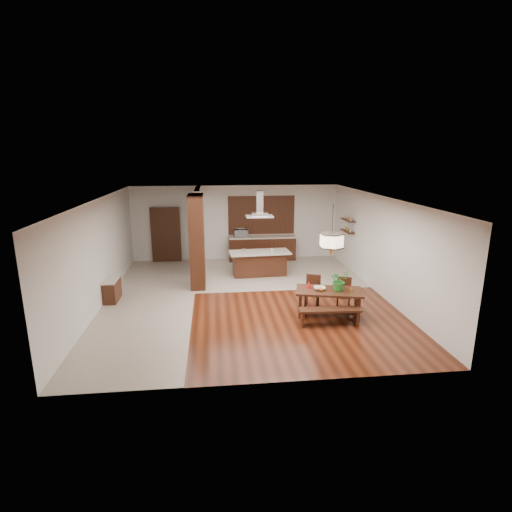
{
  "coord_description": "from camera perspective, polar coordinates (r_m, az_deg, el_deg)",
  "views": [
    {
      "loc": [
        -0.91,
        -10.95,
        4.09
      ],
      "look_at": [
        0.3,
        0.0,
        1.25
      ],
      "focal_mm": 28.0,
      "sensor_mm": 36.0,
      "label": 1
    }
  ],
  "objects": [
    {
      "name": "shelf_lower",
      "position": [
        14.62,
        12.92,
        3.48
      ],
      "size": [
        0.26,
        0.9,
        0.04
      ],
      "primitive_type": "cube",
      "color": "black",
      "rests_on": "room_shell"
    },
    {
      "name": "room_shell",
      "position": [
        11.17,
        -1.53,
        3.99
      ],
      "size": [
        9.0,
        9.04,
        2.92
      ],
      "color": "#3D170B",
      "rests_on": "ground"
    },
    {
      "name": "range_hood",
      "position": [
        13.32,
        0.51,
        7.45
      ],
      "size": [
        0.9,
        0.55,
        0.87
      ],
      "primitive_type": null,
      "color": "silver",
      "rests_on": "room_shell"
    },
    {
      "name": "dining_bench",
      "position": [
        10.02,
        10.46,
        -8.55
      ],
      "size": [
        1.53,
        0.41,
        0.43
      ],
      "primitive_type": null,
      "rotation": [
        0.0,
        0.0,
        -0.05
      ],
      "color": "black",
      "rests_on": "ground"
    },
    {
      "name": "kitchen_window",
      "position": [
        15.7,
        0.76,
        5.88
      ],
      "size": [
        2.6,
        0.08,
        1.5
      ],
      "primitive_type": "cube",
      "color": "brown",
      "rests_on": "room_shell"
    },
    {
      "name": "island_cup",
      "position": [
        13.53,
        2.27,
        0.79
      ],
      "size": [
        0.14,
        0.14,
        0.1
      ],
      "primitive_type": "imported",
      "rotation": [
        0.0,
        0.0,
        -0.12
      ],
      "color": "silver",
      "rests_on": "kitchen_island"
    },
    {
      "name": "rear_counter",
      "position": [
        15.69,
        0.86,
        1.14
      ],
      "size": [
        2.6,
        0.62,
        0.95
      ],
      "color": "black",
      "rests_on": "ground"
    },
    {
      "name": "tile_kitchen",
      "position": [
        14.22,
        2.7,
        -2.26
      ],
      "size": [
        5.5,
        4.0,
        0.01
      ],
      "primitive_type": "cube",
      "color": "#BBAC9C",
      "rests_on": "ground"
    },
    {
      "name": "hallway_console",
      "position": [
        12.12,
        -19.87,
        -4.58
      ],
      "size": [
        0.37,
        0.88,
        0.63
      ],
      "primitive_type": "cube",
      "color": "black",
      "rests_on": "ground"
    },
    {
      "name": "partition_stub",
      "position": [
        14.5,
        -8.15,
        3.82
      ],
      "size": [
        0.18,
        2.4,
        2.9
      ],
      "primitive_type": "cube",
      "color": "silver",
      "rests_on": "ground"
    },
    {
      "name": "soffit_band",
      "position": [
        11.05,
        -1.56,
        8.19
      ],
      "size": [
        8.0,
        9.0,
        0.02
      ],
      "primitive_type": "cube",
      "color": "#3A1F0E",
      "rests_on": "room_shell"
    },
    {
      "name": "dining_chair_right",
      "position": [
        11.02,
        12.42,
        -5.31
      ],
      "size": [
        0.48,
        0.48,
        0.85
      ],
      "primitive_type": null,
      "rotation": [
        0.0,
        0.0,
        -0.35
      ],
      "color": "black",
      "rests_on": "ground"
    },
    {
      "name": "partition_pier",
      "position": [
        12.44,
        -8.42,
        2.05
      ],
      "size": [
        0.45,
        1.0,
        2.9
      ],
      "primitive_type": "cube",
      "color": "black",
      "rests_on": "ground"
    },
    {
      "name": "dining_table",
      "position": [
        10.48,
        10.38,
        -5.76
      ],
      "size": [
        1.83,
        1.21,
        0.7
      ],
      "rotation": [
        0.0,
        0.0,
        -0.24
      ],
      "color": "black",
      "rests_on": "ground"
    },
    {
      "name": "microwave",
      "position": [
        15.49,
        -2.16,
        3.29
      ],
      "size": [
        0.55,
        0.39,
        0.29
      ],
      "primitive_type": "imported",
      "rotation": [
        0.0,
        0.0,
        0.08
      ],
      "color": "silver",
      "rests_on": "rear_counter"
    },
    {
      "name": "napkin_cone",
      "position": [
        10.45,
        7.55,
        -4.05
      ],
      "size": [
        0.15,
        0.15,
        0.19
      ],
      "primitive_type": "cone",
      "rotation": [
        0.0,
        0.0,
        0.21
      ],
      "color": "red",
      "rests_on": "dining_table"
    },
    {
      "name": "foliage_plant",
      "position": [
        10.36,
        11.78,
        -3.4
      ],
      "size": [
        0.61,
        0.57,
        0.54
      ],
      "primitive_type": "imported",
      "rotation": [
        0.0,
        0.0,
        0.38
      ],
      "color": "#297C2B",
      "rests_on": "dining_table"
    },
    {
      "name": "dining_chair_left",
      "position": [
        10.96,
        8.04,
        -5.1
      ],
      "size": [
        0.51,
        0.51,
        0.89
      ],
      "primitive_type": null,
      "rotation": [
        0.0,
        0.0,
        -0.38
      ],
      "color": "black",
      "rests_on": "ground"
    },
    {
      "name": "tile_hallway",
      "position": [
        11.83,
        -14.94,
        -6.26
      ],
      "size": [
        2.5,
        9.0,
        0.01
      ],
      "primitive_type": "cube",
      "color": "#BBAC9C",
      "rests_on": "ground"
    },
    {
      "name": "hallway_doorway",
      "position": [
        15.75,
        -12.73,
        2.97
      ],
      "size": [
        1.1,
        0.2,
        2.1
      ],
      "primitive_type": "cube",
      "color": "black",
      "rests_on": "ground"
    },
    {
      "name": "fruit_bowl",
      "position": [
        10.38,
        9.06,
        -4.6
      ],
      "size": [
        0.33,
        0.33,
        0.07
      ],
      "primitive_type": "imported",
      "rotation": [
        0.0,
        0.0,
        -0.11
      ],
      "color": "#BAB1A3",
      "rests_on": "dining_table"
    },
    {
      "name": "pendant_lantern",
      "position": [
        10.02,
        10.82,
        3.59
      ],
      "size": [
        0.64,
        0.64,
        1.31
      ],
      "primitive_type": null,
      "color": "#F6E3BC",
      "rests_on": "room_shell"
    },
    {
      "name": "gold_ornament",
      "position": [
        10.36,
        13.4,
        -4.76
      ],
      "size": [
        0.09,
        0.09,
        0.1
      ],
      "primitive_type": "cylinder",
      "rotation": [
        0.0,
        0.0,
        -0.32
      ],
      "color": "gold",
      "rests_on": "dining_table"
    },
    {
      "name": "shelf_upper",
      "position": [
        14.55,
        13.01,
        5.03
      ],
      "size": [
        0.26,
        0.9,
        0.04
      ],
      "primitive_type": "cube",
      "color": "black",
      "rests_on": "room_shell"
    },
    {
      "name": "kitchen_island",
      "position": [
        13.71,
        0.49,
        -1.01
      ],
      "size": [
        2.1,
        1.02,
        0.85
      ],
      "rotation": [
        0.0,
        0.0,
        0.06
      ],
      "color": "black",
      "rests_on": "ground"
    }
  ]
}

